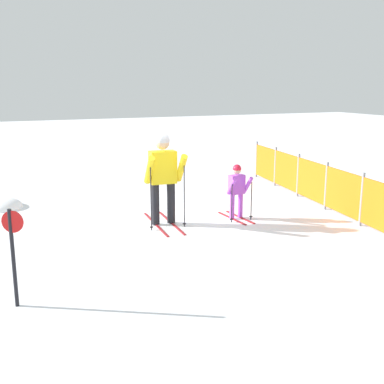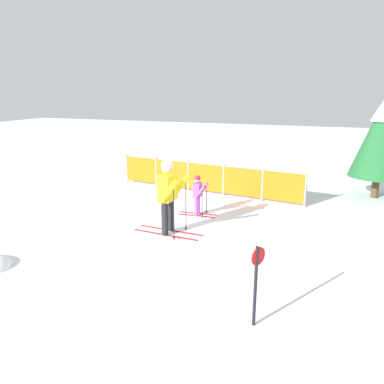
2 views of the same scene
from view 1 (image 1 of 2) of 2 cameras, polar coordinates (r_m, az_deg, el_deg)
The scene contains 6 objects.
ground_plane at distance 9.81m, azimuth -4.28°, elevation -3.74°, with size 60.00×60.00×0.00m, color white.
skier_adult at distance 9.50m, azimuth -3.45°, elevation 2.54°, with size 1.76×0.80×1.84m.
skier_child at distance 10.03m, azimuth 5.35°, elevation 0.55°, with size 1.09×0.55×1.15m.
safety_fence at distance 11.73m, azimuth 13.97°, elevation 1.35°, with size 6.69×1.04×1.08m.
trail_marker at distance 6.40m, azimuth -20.45°, elevation -6.08°, with size 0.16×0.25×1.28m.
snow_mound at distance 11.86m, azimuth -21.54°, elevation -1.71°, with size 1.05×0.89×0.42m, color white.
Camera 1 is at (8.89, -3.08, 2.77)m, focal length 45.00 mm.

